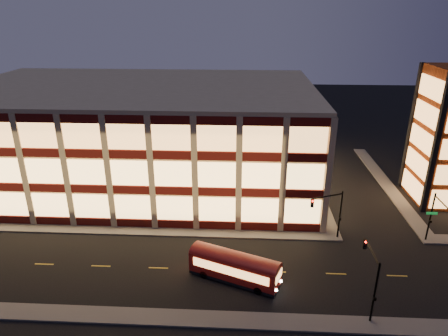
{
  "coord_description": "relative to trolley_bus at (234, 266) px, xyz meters",
  "views": [
    {
      "loc": [
        12.55,
        -39.61,
        24.86
      ],
      "look_at": [
        9.98,
        8.0,
        5.53
      ],
      "focal_mm": 32.0,
      "sensor_mm": 36.0,
      "label": 1
    }
  ],
  "objects": [
    {
      "name": "trolley_bus",
      "position": [
        0.0,
        0.0,
        0.0
      ],
      "size": [
        9.06,
        5.38,
        3.01
      ],
      "rotation": [
        0.0,
        0.0,
        -0.38
      ],
      "color": "maroon",
      "rests_on": "ground"
    },
    {
      "name": "traffic_signal_right",
      "position": [
        21.67,
        6.86,
        2.44
      ],
      "size": [
        1.2,
        4.37,
        6.0
      ],
      "color": "black",
      "rests_on": "ground"
    },
    {
      "name": "sidewalk_tower_west",
      "position": [
        22.17,
        24.48,
        -1.59
      ],
      "size": [
        2.0,
        30.0,
        0.15
      ],
      "primitive_type": "cube",
      "color": "#514F4C",
      "rests_on": "ground"
    },
    {
      "name": "traffic_signal_far",
      "position": [
        10.38,
        7.72,
        2.45
      ],
      "size": [
        3.79,
        1.87,
        6.0
      ],
      "color": "black",
      "rests_on": "ground"
    },
    {
      "name": "sidewalk_near",
      "position": [
        -11.83,
        -5.52,
        -1.59
      ],
      "size": [
        100.0,
        2.0,
        0.15
      ],
      "primitive_type": "cube",
      "color": "#514F4C",
      "rests_on": "ground"
    },
    {
      "name": "traffic_signal_near",
      "position": [
        11.67,
        -3.55,
        2.46
      ],
      "size": [
        0.32,
        4.45,
        6.0
      ],
      "color": "black",
      "rests_on": "ground"
    },
    {
      "name": "ground",
      "position": [
        -11.83,
        7.48,
        -1.67
      ],
      "size": [
        200.0,
        200.0,
        0.0
      ],
      "primitive_type": "plane",
      "color": "black",
      "rests_on": "ground"
    },
    {
      "name": "office_building",
      "position": [
        -14.75,
        24.39,
        5.58
      ],
      "size": [
        50.45,
        30.45,
        14.5
      ],
      "color": "tan",
      "rests_on": "ground"
    },
    {
      "name": "sidewalk_office_south",
      "position": [
        -14.83,
        8.48,
        -1.59
      ],
      "size": [
        54.0,
        2.0,
        0.15
      ],
      "primitive_type": "cube",
      "color": "#514F4C",
      "rests_on": "ground"
    },
    {
      "name": "sidewalk_office_east",
      "position": [
        11.17,
        24.48,
        -1.59
      ],
      "size": [
        2.0,
        30.0,
        0.15
      ],
      "primitive_type": "cube",
      "color": "#514F4C",
      "rests_on": "ground"
    }
  ]
}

